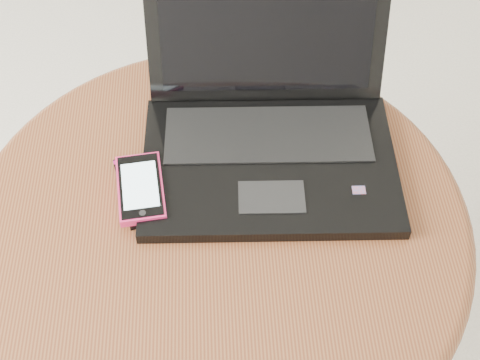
{
  "coord_description": "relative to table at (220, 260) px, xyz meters",
  "views": [
    {
      "loc": [
        0.06,
        -0.5,
        1.17
      ],
      "look_at": [
        0.08,
        -0.02,
        0.56
      ],
      "focal_mm": 50.13,
      "sensor_mm": 36.0,
      "label": 1
    }
  ],
  "objects": [
    {
      "name": "table",
      "position": [
        0.0,
        0.0,
        0.0
      ],
      "size": [
        0.63,
        0.63,
        0.5
      ],
      "color": "#4D2514",
      "rests_on": "ground"
    },
    {
      "name": "laptop",
      "position": [
        0.07,
        0.11,
        0.14
      ],
      "size": [
        0.33,
        0.3,
        0.2
      ],
      "color": "black",
      "rests_on": "table"
    },
    {
      "name": "phone_black",
      "position": [
        -0.09,
        0.04,
        0.11
      ],
      "size": [
        0.08,
        0.12,
        0.01
      ],
      "color": "black",
      "rests_on": "table"
    },
    {
      "name": "phone_pink",
      "position": [
        -0.09,
        0.03,
        0.12
      ],
      "size": [
        0.07,
        0.11,
        0.01
      ],
      "color": "#E52663",
      "rests_on": "phone_black"
    }
  ]
}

